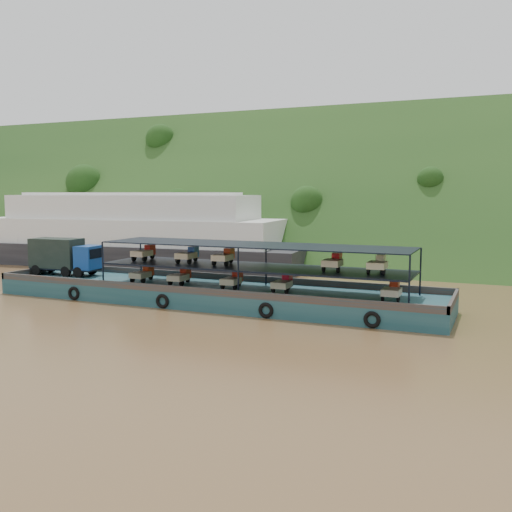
% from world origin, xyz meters
% --- Properties ---
extents(ground, '(160.00, 160.00, 0.00)m').
position_xyz_m(ground, '(0.00, 0.00, 0.00)').
color(ground, brown).
rests_on(ground, ground).
extents(hillside, '(140.00, 39.60, 39.60)m').
position_xyz_m(hillside, '(0.00, 36.00, 0.00)').
color(hillside, '#1B3D16').
rests_on(hillside, ground).
extents(cargo_barge, '(35.00, 7.18, 4.54)m').
position_xyz_m(cargo_barge, '(-4.97, -1.00, 1.07)').
color(cargo_barge, '#143E46').
rests_on(cargo_barge, ground).
extents(passenger_ferry, '(41.59, 13.59, 8.28)m').
position_xyz_m(passenger_ferry, '(-23.11, 15.79, 3.59)').
color(passenger_ferry, black).
rests_on(passenger_ferry, ground).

